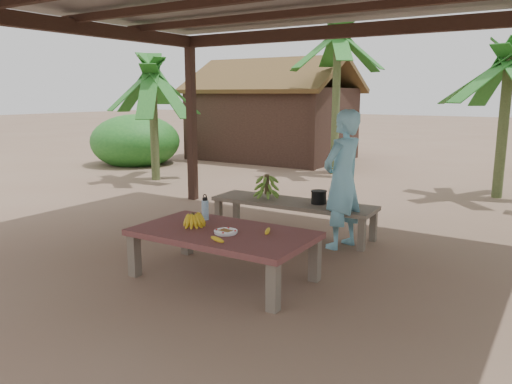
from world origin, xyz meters
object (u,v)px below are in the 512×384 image
Objects in this scene: work_table at (223,237)px; woman at (342,180)px; bench at (293,205)px; water_flask at (205,209)px; ripe_banana_bunch at (193,219)px; cooking_pot at (319,197)px; plate at (226,232)px.

woman is at bearing 69.41° from work_table.
bench is 7.77× the size of water_flask.
ripe_banana_bunch is (-0.19, -1.83, 0.18)m from bench.
woman is (0.95, 1.65, 0.26)m from ripe_banana_bunch.
ripe_banana_bunch is 1.92m from woman.
cooking_pot reaches higher than work_table.
water_flask is at bearing -21.94° from woman.
ripe_banana_bunch is at bearing -98.16° from bench.
work_table is 0.40m from ripe_banana_bunch.
bench is 1.33× the size of woman.
water_flask reaches higher than bench.
cooking_pot is 0.12× the size of woman.
woman is at bearing -15.27° from bench.
work_table is 6.35× the size of water_flask.
work_table is 1.78m from woman.
woman reaches higher than plate.
plate is 1.20× the size of cooking_pot.
woman is at bearing 60.05° from ripe_banana_bunch.
plate is at bearing -84.16° from bench.
ripe_banana_bunch is (-0.37, -0.02, 0.14)m from work_table.
work_table is at bearing -5.31° from woman.
work_table is at bearing -95.10° from cooking_pot.
plate is 0.14× the size of woman.
work_table is 1.82m from bench.
woman is (0.50, 1.70, 0.32)m from plate.
cooking_pot is (0.59, 1.61, -0.09)m from water_flask.
cooking_pot is (0.54, 1.88, -0.05)m from ripe_banana_bunch.
water_flask is 1.48× the size of cooking_pot.
cooking_pot is at bearing 83.90° from work_table.
ripe_banana_bunch reaches higher than plate.
cooking_pot is at bearing 74.07° from ripe_banana_bunch.
water_flask is at bearing 147.92° from work_table.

